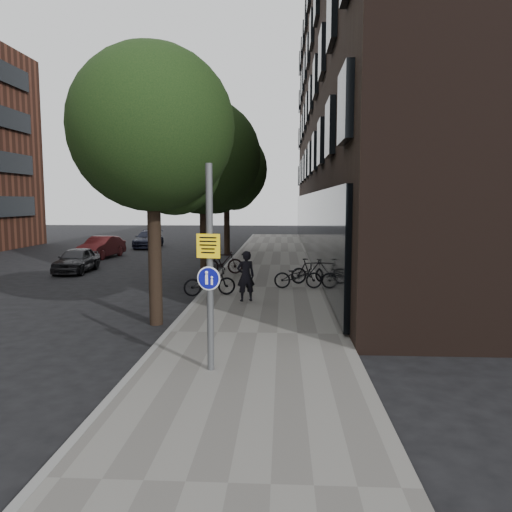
# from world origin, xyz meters

# --- Properties ---
(ground) EXTENTS (120.00, 120.00, 0.00)m
(ground) POSITION_xyz_m (0.00, 0.00, 0.00)
(ground) COLOR black
(ground) RESTS_ON ground
(sidewalk) EXTENTS (4.50, 60.00, 0.12)m
(sidewalk) POSITION_xyz_m (0.25, 10.00, 0.06)
(sidewalk) COLOR #65625D
(sidewalk) RESTS_ON ground
(curb_edge) EXTENTS (0.15, 60.00, 0.13)m
(curb_edge) POSITION_xyz_m (-2.00, 10.00, 0.07)
(curb_edge) COLOR slate
(curb_edge) RESTS_ON ground
(building_right_dark_brick) EXTENTS (12.00, 40.00, 18.00)m
(building_right_dark_brick) POSITION_xyz_m (8.50, 22.00, 9.00)
(building_right_dark_brick) COLOR black
(building_right_dark_brick) RESTS_ON ground
(street_tree_near) EXTENTS (4.40, 4.40, 7.50)m
(street_tree_near) POSITION_xyz_m (-2.53, 4.64, 5.11)
(street_tree_near) COLOR black
(street_tree_near) RESTS_ON ground
(street_tree_mid) EXTENTS (5.00, 5.00, 7.80)m
(street_tree_mid) POSITION_xyz_m (-2.53, 13.14, 5.11)
(street_tree_mid) COLOR black
(street_tree_mid) RESTS_ON ground
(street_tree_far) EXTENTS (5.00, 5.00, 7.80)m
(street_tree_far) POSITION_xyz_m (-2.53, 22.14, 5.11)
(street_tree_far) COLOR black
(street_tree_far) RESTS_ON ground
(signpost) EXTENTS (0.46, 0.13, 3.97)m
(signpost) POSITION_xyz_m (-0.51, 0.56, 2.13)
(signpost) COLOR #595B5E
(signpost) RESTS_ON sidewalk
(pedestrian) EXTENTS (0.70, 0.58, 1.65)m
(pedestrian) POSITION_xyz_m (-0.33, 7.26, 0.95)
(pedestrian) COLOR black
(pedestrian) RESTS_ON sidewalk
(parked_bike_facade_near) EXTENTS (1.82, 0.69, 0.94)m
(parked_bike_facade_near) POSITION_xyz_m (1.46, 9.75, 0.59)
(parked_bike_facade_near) COLOR black
(parked_bike_facade_near) RESTS_ON sidewalk
(parked_bike_facade_far) EXTENTS (1.73, 0.95, 1.00)m
(parked_bike_facade_far) POSITION_xyz_m (2.00, 10.94, 0.62)
(parked_bike_facade_far) COLOR black
(parked_bike_facade_far) RESTS_ON sidewalk
(parked_bike_curb_near) EXTENTS (1.92, 1.18, 0.95)m
(parked_bike_curb_near) POSITION_xyz_m (-1.66, 8.16, 0.60)
(parked_bike_curb_near) COLOR black
(parked_bike_curb_near) RESTS_ON sidewalk
(parked_bike_curb_far) EXTENTS (1.82, 0.72, 1.06)m
(parked_bike_curb_far) POSITION_xyz_m (-1.80, 13.31, 0.65)
(parked_bike_curb_far) COLOR black
(parked_bike_curb_far) RESTS_ON sidewalk
(parked_car_near) EXTENTS (1.56, 3.54, 1.19)m
(parked_car_near) POSITION_xyz_m (-8.94, 14.27, 0.59)
(parked_car_near) COLOR black
(parked_car_near) RESTS_ON ground
(parked_car_mid) EXTENTS (1.84, 4.02, 1.28)m
(parked_car_mid) POSITION_xyz_m (-9.93, 20.25, 0.64)
(parked_car_mid) COLOR #59191B
(parked_car_mid) RESTS_ON ground
(parked_car_far) EXTENTS (2.09, 4.39, 1.24)m
(parked_car_far) POSITION_xyz_m (-8.88, 26.86, 0.62)
(parked_car_far) COLOR black
(parked_car_far) RESTS_ON ground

